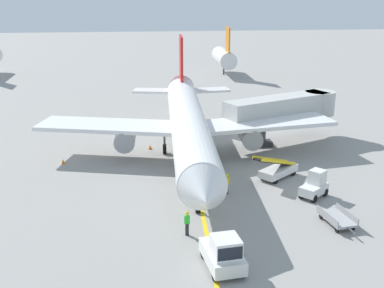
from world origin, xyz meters
name	(u,v)px	position (x,y,z in m)	size (l,w,h in m)	color
ground_plane	(199,217)	(0.00, 0.00, 0.00)	(300.00, 300.00, 0.00)	gray
taxi_line_yellow	(198,189)	(0.49, 5.00, 0.00)	(0.30, 80.00, 0.01)	yellow
airliner	(188,123)	(0.52, 12.75, 3.42)	(28.58, 35.31, 10.10)	white
jet_bridge	(288,108)	(11.35, 17.04, 3.54)	(12.82, 7.54, 4.85)	beige
pushback_tug	(223,253)	(0.52, -6.89, 0.99)	(2.34, 3.81, 2.20)	silver
baggage_tug_near_wing	(315,185)	(9.29, 2.60, 0.93)	(2.67, 2.55, 2.10)	silver
belt_loader_forward_hold	(278,169)	(7.50, 6.78, 0.78)	(4.65, 4.15, 2.59)	silver
baggage_cart_empty_trailing	(337,218)	(9.18, -2.19, 0.47)	(1.98, 3.84, 0.94)	#A5A5A8
ground_crew_marshaller	(227,183)	(2.65, 3.88, 0.91)	(0.36, 0.24, 1.70)	#26262D
ground_crew_wing_walker	(187,223)	(-1.14, -2.59, 0.91)	(0.36, 0.24, 1.70)	#26262D
safety_cone_nose_left	(210,145)	(3.09, 15.80, 0.22)	(0.36, 0.36, 0.44)	orange
safety_cone_nose_right	(63,161)	(-11.03, 12.41, 0.22)	(0.36, 0.36, 0.44)	orange
safety_cone_wingtip_left	(150,147)	(-2.98, 15.81, 0.22)	(0.36, 0.36, 0.44)	orange
distant_aircraft_mid_left	(224,57)	(11.76, 58.10, 3.22)	(3.00, 10.10, 8.80)	silver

